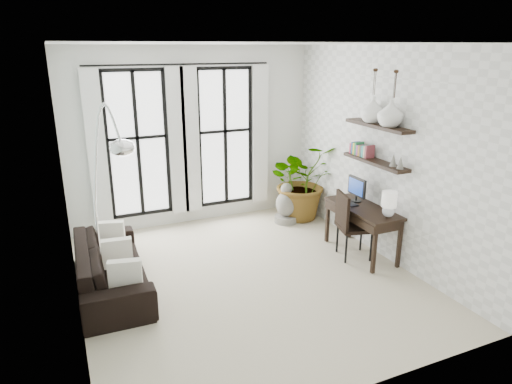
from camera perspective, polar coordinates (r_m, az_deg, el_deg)
floor at (r=6.67m, az=-1.10°, el=-10.64°), size 5.00×5.00×0.00m
ceiling at (r=5.86m, az=-1.29°, el=18.05°), size 5.00×5.00×0.00m
wall_left at (r=5.63m, az=-22.80°, el=0.14°), size 0.00×5.00×5.00m
wall_right at (r=7.22m, az=15.58°, el=4.54°), size 0.00×5.00×5.00m
wall_back at (r=8.37m, az=-7.86°, el=6.80°), size 4.50×0.00×4.50m
windows at (r=8.26m, az=-9.05°, el=6.31°), size 3.26×0.13×2.65m
wall_shelves at (r=7.13m, az=14.61°, el=5.51°), size 0.25×1.30×0.60m
sofa at (r=6.58m, az=-17.68°, el=-8.80°), size 0.93×2.24×0.65m
throw_pillows at (r=6.51m, az=-16.95°, el=-7.28°), size 0.40×1.52×0.40m
plant at (r=8.68m, az=5.83°, el=1.44°), size 1.41×1.24×1.49m
desk at (r=7.23m, az=13.39°, el=-2.39°), size 0.57×1.35×1.19m
desk_chair at (r=7.17m, az=11.59°, el=-3.60°), size 0.61×0.61×1.06m
arc_lamp at (r=6.26m, az=-18.14°, el=4.20°), size 0.75×0.61×2.50m
buddha at (r=8.53m, az=3.78°, el=-1.76°), size 0.43×0.43×0.77m
vase_a at (r=6.82m, az=16.47°, el=9.43°), size 0.37×0.37×0.38m
vase_b at (r=7.12m, az=14.40°, el=9.93°), size 0.37×0.37×0.38m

